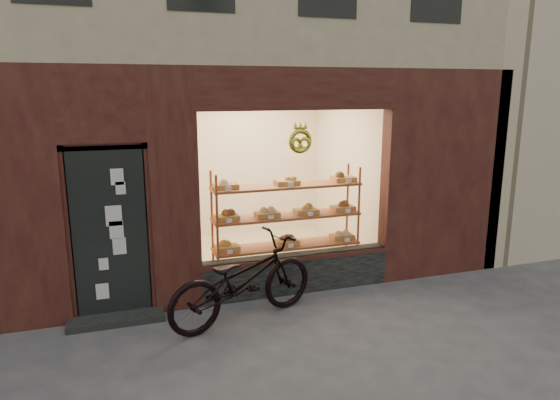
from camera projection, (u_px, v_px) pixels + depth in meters
name	position (u px, v px, depth m)	size (l,w,h in m)	color
ground	(327.00, 376.00, 5.02)	(90.00, 90.00, 0.00)	#3A3B40
display_shelf	(287.00, 226.00, 7.34)	(2.20, 0.45, 1.70)	brown
bicycle	(243.00, 280.00, 6.12)	(0.70, 2.01, 1.06)	black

